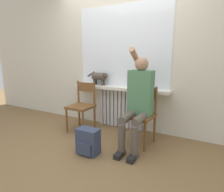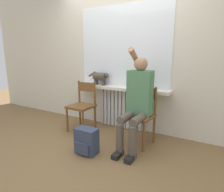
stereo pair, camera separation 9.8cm
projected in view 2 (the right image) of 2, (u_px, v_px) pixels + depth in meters
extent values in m
plane|color=brown|center=(81.00, 155.00, 2.50)|extent=(12.00, 12.00, 0.00)
cube|color=beige|center=(124.00, 53.00, 3.26)|extent=(7.00, 0.06, 2.70)
cube|color=silver|center=(121.00, 108.00, 3.41)|extent=(0.85, 0.05, 0.72)
cube|color=silver|center=(102.00, 106.00, 3.56)|extent=(0.05, 0.03, 0.69)
cube|color=silver|center=(106.00, 107.00, 3.52)|extent=(0.05, 0.03, 0.69)
cube|color=silver|center=(109.00, 107.00, 3.49)|extent=(0.05, 0.03, 0.69)
cube|color=silver|center=(113.00, 108.00, 3.45)|extent=(0.05, 0.03, 0.69)
cube|color=silver|center=(116.00, 108.00, 3.41)|extent=(0.05, 0.03, 0.69)
cube|color=silver|center=(120.00, 109.00, 3.37)|extent=(0.05, 0.03, 0.69)
cube|color=silver|center=(124.00, 109.00, 3.34)|extent=(0.05, 0.03, 0.69)
cube|color=silver|center=(128.00, 110.00, 3.30)|extent=(0.05, 0.03, 0.69)
cube|color=silver|center=(132.00, 111.00, 3.26)|extent=(0.05, 0.03, 0.69)
cube|color=silver|center=(136.00, 111.00, 3.23)|extent=(0.05, 0.03, 0.69)
cube|color=silver|center=(140.00, 112.00, 3.19)|extent=(0.05, 0.03, 0.69)
cube|color=white|center=(119.00, 88.00, 3.27)|extent=(1.76, 0.23, 0.05)
cube|color=white|center=(123.00, 47.00, 3.21)|extent=(1.69, 0.01, 1.37)
cube|color=brown|center=(81.00, 106.00, 3.24)|extent=(0.40, 0.40, 0.04)
cylinder|color=brown|center=(67.00, 120.00, 3.22)|extent=(0.04, 0.04, 0.42)
cylinder|color=brown|center=(83.00, 124.00, 3.06)|extent=(0.04, 0.04, 0.42)
cylinder|color=brown|center=(80.00, 115.00, 3.52)|extent=(0.04, 0.04, 0.42)
cylinder|color=brown|center=(95.00, 118.00, 3.35)|extent=(0.04, 0.04, 0.42)
cylinder|color=brown|center=(79.00, 92.00, 3.42)|extent=(0.04, 0.04, 0.40)
cylinder|color=brown|center=(95.00, 93.00, 3.26)|extent=(0.04, 0.04, 0.40)
cube|color=brown|center=(87.00, 87.00, 3.32)|extent=(0.36, 0.02, 0.16)
cube|color=brown|center=(139.00, 116.00, 2.72)|extent=(0.44, 0.44, 0.04)
cylinder|color=brown|center=(122.00, 132.00, 2.73)|extent=(0.04, 0.04, 0.42)
cylinder|color=brown|center=(144.00, 138.00, 2.53)|extent=(0.04, 0.04, 0.42)
cylinder|color=brown|center=(134.00, 125.00, 3.00)|extent=(0.04, 0.04, 0.42)
cylinder|color=brown|center=(154.00, 130.00, 2.80)|extent=(0.04, 0.04, 0.42)
cylinder|color=brown|center=(135.00, 98.00, 2.91)|extent=(0.04, 0.04, 0.40)
cylinder|color=brown|center=(155.00, 101.00, 2.71)|extent=(0.04, 0.04, 0.40)
cube|color=brown|center=(145.00, 93.00, 2.79)|extent=(0.36, 0.06, 0.16)
cylinder|color=brown|center=(127.00, 116.00, 2.59)|extent=(0.11, 0.44, 0.11)
cylinder|color=brown|center=(139.00, 119.00, 2.50)|extent=(0.11, 0.44, 0.11)
cylinder|color=brown|center=(120.00, 140.00, 2.45)|extent=(0.10, 0.10, 0.43)
cylinder|color=brown|center=(132.00, 143.00, 2.36)|extent=(0.10, 0.10, 0.43)
cube|color=black|center=(118.00, 155.00, 2.44)|extent=(0.09, 0.20, 0.06)
cube|color=black|center=(130.00, 158.00, 2.35)|extent=(0.09, 0.20, 0.06)
cube|color=#4C7F56|center=(140.00, 93.00, 2.67)|extent=(0.34, 0.20, 0.64)
sphere|color=#A87A5B|center=(141.00, 64.00, 2.58)|extent=(0.19, 0.19, 0.19)
cylinder|color=#A87A5B|center=(137.00, 61.00, 2.75)|extent=(0.08, 0.50, 0.38)
cylinder|color=#4C7F56|center=(149.00, 97.00, 2.56)|extent=(0.08, 0.08, 0.51)
cylinder|color=#4C4238|center=(100.00, 76.00, 3.44)|extent=(0.24, 0.13, 0.13)
sphere|color=#4C4238|center=(107.00, 76.00, 3.37)|extent=(0.08, 0.08, 0.08)
cone|color=#4C4238|center=(106.00, 74.00, 3.34)|extent=(0.03, 0.03, 0.03)
cone|color=#4C4238|center=(107.00, 73.00, 3.38)|extent=(0.03, 0.03, 0.03)
cylinder|color=#4C4238|center=(103.00, 83.00, 3.40)|extent=(0.04, 0.04, 0.09)
cylinder|color=#4C4238|center=(105.00, 83.00, 3.45)|extent=(0.04, 0.04, 0.09)
cylinder|color=#4C4238|center=(95.00, 82.00, 3.48)|extent=(0.04, 0.04, 0.09)
cylinder|color=#4C4238|center=(97.00, 82.00, 3.54)|extent=(0.04, 0.04, 0.09)
cylinder|color=#4C4238|center=(92.00, 74.00, 3.52)|extent=(0.16, 0.03, 0.11)
cube|color=#333D56|center=(87.00, 141.00, 2.51)|extent=(0.30, 0.17, 0.35)
cube|color=#333D56|center=(82.00, 149.00, 2.44)|extent=(0.21, 0.03, 0.16)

